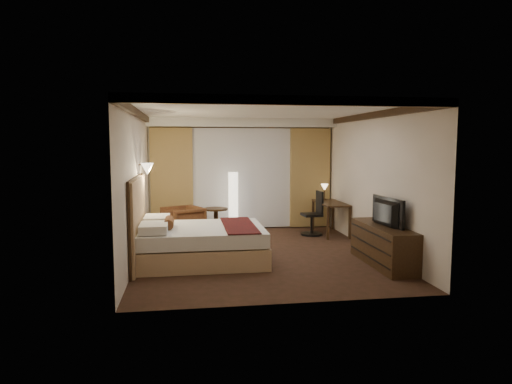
{
  "coord_description": "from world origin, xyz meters",
  "views": [
    {
      "loc": [
        -1.35,
        -8.43,
        2.09
      ],
      "look_at": [
        0.0,
        0.4,
        1.15
      ],
      "focal_mm": 32.0,
      "sensor_mm": 36.0,
      "label": 1
    }
  ],
  "objects": [
    {
      "name": "floor_lamp",
      "position": [
        -0.26,
        2.25,
        0.72
      ],
      "size": [
        0.3,
        0.3,
        1.44
      ],
      "primitive_type": null,
      "color": "white",
      "rests_on": "floor"
    },
    {
      "name": "dresser",
      "position": [
        2.0,
        -1.1,
        0.35
      ],
      "size": [
        0.5,
        1.78,
        0.69
      ],
      "primitive_type": null,
      "color": "black",
      "rests_on": "floor"
    },
    {
      "name": "soffit",
      "position": [
        0.0,
        2.5,
        2.6
      ],
      "size": [
        4.5,
        0.5,
        0.2
      ],
      "primitive_type": "cube",
      "color": "white",
      "rests_on": "ceiling"
    },
    {
      "name": "left_wall",
      "position": [
        -2.25,
        0.0,
        1.35
      ],
      "size": [
        0.02,
        5.5,
        2.7
      ],
      "primitive_type": "cube",
      "color": "beige",
      "rests_on": "floor"
    },
    {
      "name": "ceiling",
      "position": [
        0.0,
        0.0,
        2.7
      ],
      "size": [
        4.5,
        5.5,
        0.01
      ],
      "primitive_type": "cube",
      "color": "white",
      "rests_on": "back_wall"
    },
    {
      "name": "curtain_right_drape",
      "position": [
        1.7,
        2.61,
        1.25
      ],
      "size": [
        1.0,
        0.14,
        2.45
      ],
      "primitive_type": "cube",
      "color": "#A4834B",
      "rests_on": "back_wall"
    },
    {
      "name": "side_table",
      "position": [
        -0.69,
        2.03,
        0.31
      ],
      "size": [
        0.56,
        0.56,
        0.62
      ],
      "primitive_type": null,
      "color": "black",
      "rests_on": "floor"
    },
    {
      "name": "armchair",
      "position": [
        -1.44,
        1.66,
        0.4
      ],
      "size": [
        0.98,
        1.0,
        0.79
      ],
      "primitive_type": "imported",
      "rotation": [
        0.0,
        0.0,
        -1.12
      ],
      "color": "#4C2016",
      "rests_on": "floor"
    },
    {
      "name": "floor",
      "position": [
        0.0,
        0.0,
        0.0
      ],
      "size": [
        4.5,
        5.5,
        0.01
      ],
      "primitive_type": "cube",
      "color": "#312013",
      "rests_on": "ground"
    },
    {
      "name": "curtain_sheer",
      "position": [
        0.0,
        2.67,
        1.25
      ],
      "size": [
        2.48,
        0.04,
        2.45
      ],
      "primitive_type": "cube",
      "color": "silver",
      "rests_on": "back_wall"
    },
    {
      "name": "desk",
      "position": [
        1.95,
        1.67,
        0.38
      ],
      "size": [
        0.55,
        1.29,
        0.75
      ],
      "primitive_type": null,
      "color": "black",
      "rests_on": "floor"
    },
    {
      "name": "desk_lamp",
      "position": [
        1.95,
        2.17,
        0.92
      ],
      "size": [
        0.18,
        0.18,
        0.34
      ],
      "primitive_type": null,
      "color": "#FFD899",
      "rests_on": "desk"
    },
    {
      "name": "wall_sconce",
      "position": [
        -2.09,
        0.47,
        1.62
      ],
      "size": [
        0.24,
        0.24,
        0.24
      ],
      "primitive_type": null,
      "color": "white",
      "rests_on": "left_wall"
    },
    {
      "name": "crown_molding",
      "position": [
        0.0,
        0.0,
        2.64
      ],
      "size": [
        4.5,
        5.5,
        0.12
      ],
      "primitive_type": null,
      "color": "black",
      "rests_on": "ceiling"
    },
    {
      "name": "bed",
      "position": [
        -1.09,
        -0.39,
        0.32
      ],
      "size": [
        2.2,
        1.72,
        0.64
      ],
      "primitive_type": null,
      "color": "white",
      "rests_on": "floor"
    },
    {
      "name": "television",
      "position": [
        1.97,
        -1.1,
        0.98
      ],
      "size": [
        0.66,
        1.05,
        0.13
      ],
      "primitive_type": "imported",
      "rotation": [
        0.0,
        0.0,
        1.65
      ],
      "color": "black",
      "rests_on": "dresser"
    },
    {
      "name": "office_chair",
      "position": [
        1.48,
        1.62,
        0.51
      ],
      "size": [
        0.53,
        0.53,
        1.02
      ],
      "primitive_type": null,
      "rotation": [
        0.0,
        0.0,
        0.08
      ],
      "color": "black",
      "rests_on": "floor"
    },
    {
      "name": "right_wall",
      "position": [
        2.25,
        0.0,
        1.35
      ],
      "size": [
        0.02,
        5.5,
        2.7
      ],
      "primitive_type": "cube",
      "color": "beige",
      "rests_on": "floor"
    },
    {
      "name": "back_wall",
      "position": [
        0.0,
        2.75,
        1.35
      ],
      "size": [
        4.5,
        0.02,
        2.7
      ],
      "primitive_type": "cube",
      "color": "beige",
      "rests_on": "floor"
    },
    {
      "name": "curtain_left_drape",
      "position": [
        -1.7,
        2.61,
        1.25
      ],
      "size": [
        1.0,
        0.14,
        2.45
      ],
      "primitive_type": "cube",
      "color": "#A4834B",
      "rests_on": "back_wall"
    },
    {
      "name": "headboard",
      "position": [
        -2.2,
        -0.39,
        0.75
      ],
      "size": [
        0.12,
        2.02,
        1.5
      ],
      "primitive_type": null,
      "color": "tan",
      "rests_on": "floor"
    }
  ]
}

